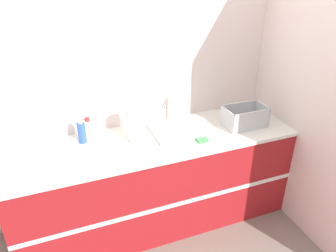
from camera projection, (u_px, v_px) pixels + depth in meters
The scene contains 10 objects.
ground_plane at pixel (168, 244), 2.88m from camera, with size 12.00×12.00×0.00m, color slate.
wall_back at pixel (140, 78), 2.84m from camera, with size 4.81×0.06×2.60m.
wall_right at pixel (284, 74), 2.93m from camera, with size 0.06×2.67×2.60m.
counter_cabinet at pixel (155, 181), 2.94m from camera, with size 2.44×0.69×0.88m.
sink at pixel (182, 128), 2.87m from camera, with size 0.54×0.40×0.27m.
paper_towel_roll at pixel (134, 124), 2.66m from camera, with size 0.13×0.13×0.29m.
dish_rack at pixel (244, 118), 2.92m from camera, with size 0.37×0.22×0.18m.
bottle_blue at pixel (82, 132), 2.65m from camera, with size 0.07×0.07×0.21m.
bottle_white_spray at pixel (88, 127), 2.77m from camera, with size 0.07×0.07×0.16m.
sponge at pixel (203, 140), 2.70m from camera, with size 0.09×0.06×0.02m.
Camera 1 is at (-0.74, -1.91, 2.27)m, focal length 35.00 mm.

